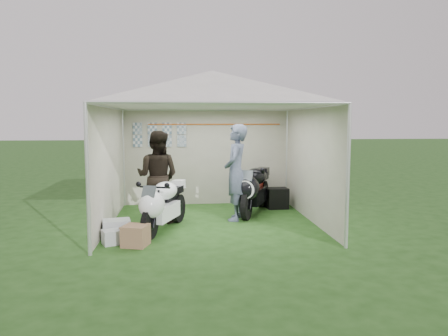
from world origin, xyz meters
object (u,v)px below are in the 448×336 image
(person_dark_jacket, at_px, (157,176))
(person_blue_jacket, at_px, (236,172))
(canopy_tent, at_px, (212,93))
(crate_2, at_px, (113,237))
(crate_0, at_px, (117,229))
(crate_1, at_px, (136,236))
(equipment_box, at_px, (277,198))
(paddock_stand, at_px, (263,199))
(motorcycle_white, at_px, (162,204))
(motorcycle_black, at_px, (254,188))
(crate_3, at_px, (133,235))

(person_dark_jacket, bearing_deg, person_blue_jacket, -161.60)
(canopy_tent, bearing_deg, crate_2, -140.51)
(crate_0, bearing_deg, crate_1, -55.73)
(person_blue_jacket, xyz_separation_m, crate_2, (-2.24, -1.59, -0.86))
(person_dark_jacket, height_order, crate_0, person_dark_jacket)
(equipment_box, xyz_separation_m, crate_1, (-2.96, -2.82, -0.07))
(canopy_tent, height_order, crate_2, canopy_tent)
(paddock_stand, height_order, person_blue_jacket, person_blue_jacket)
(motorcycle_white, distance_m, equipment_box, 3.21)
(person_blue_jacket, bearing_deg, crate_2, -39.62)
(person_dark_jacket, bearing_deg, motorcycle_black, -147.38)
(person_blue_jacket, bearing_deg, motorcycle_black, 153.15)
(paddock_stand, height_order, person_dark_jacket, person_dark_jacket)
(person_blue_jacket, height_order, crate_3, person_blue_jacket)
(person_dark_jacket, distance_m, crate_1, 1.92)
(person_dark_jacket, relative_size, crate_0, 3.93)
(paddock_stand, xyz_separation_m, crate_3, (-2.75, -2.97, -0.03))
(canopy_tent, height_order, equipment_box, canopy_tent)
(paddock_stand, distance_m, person_dark_jacket, 2.89)
(motorcycle_black, bearing_deg, crate_0, -124.94)
(person_dark_jacket, bearing_deg, crate_0, 79.94)
(motorcycle_black, bearing_deg, canopy_tent, -122.04)
(canopy_tent, distance_m, person_dark_jacket, 1.99)
(crate_0, relative_size, crate_1, 1.22)
(motorcycle_black, height_order, person_blue_jacket, person_blue_jacket)
(crate_0, bearing_deg, person_blue_jacket, 27.37)
(motorcycle_black, distance_m, crate_1, 3.25)
(motorcycle_white, xyz_separation_m, equipment_box, (2.56, 1.92, -0.28))
(canopy_tent, height_order, motorcycle_white, canopy_tent)
(motorcycle_black, height_order, crate_0, motorcycle_black)
(person_dark_jacket, xyz_separation_m, equipment_box, (2.69, 1.07, -0.68))
(crate_0, height_order, crate_2, crate_0)
(paddock_stand, distance_m, crate_3, 4.04)
(canopy_tent, distance_m, motorcycle_black, 2.31)
(person_dark_jacket, bearing_deg, crate_3, 97.67)
(motorcycle_white, relative_size, paddock_stand, 4.20)
(equipment_box, relative_size, crate_0, 1.02)
(equipment_box, height_order, crate_0, equipment_box)
(person_blue_jacket, relative_size, equipment_box, 4.11)
(motorcycle_white, bearing_deg, person_blue_jacket, 49.65)
(motorcycle_white, xyz_separation_m, crate_1, (-0.40, -0.91, -0.35))
(equipment_box, relative_size, crate_3, 1.19)
(equipment_box, distance_m, crate_1, 4.09)
(person_dark_jacket, bearing_deg, equipment_box, -139.25)
(motorcycle_black, distance_m, paddock_stand, 1.04)
(motorcycle_white, height_order, crate_3, motorcycle_white)
(canopy_tent, distance_m, crate_3, 3.16)
(equipment_box, bearing_deg, motorcycle_white, -143.24)
(crate_0, relative_size, crate_2, 1.44)
(canopy_tent, distance_m, crate_0, 3.15)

